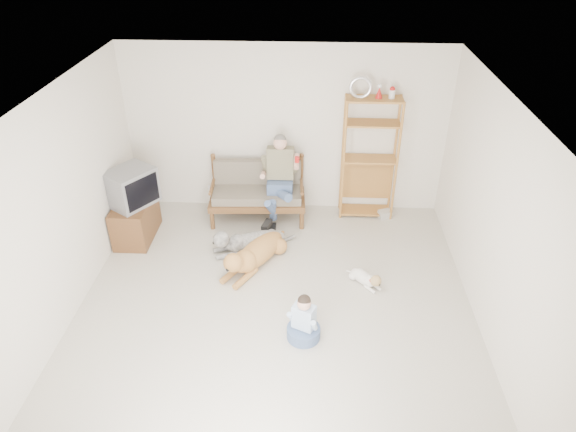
# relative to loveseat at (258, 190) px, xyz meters

# --- Properties ---
(floor) EXTENTS (5.50, 5.50, 0.00)m
(floor) POSITION_rel_loveseat_xyz_m (0.43, -2.36, -0.49)
(floor) COLOR silver
(floor) RESTS_ON ground
(ceiling) EXTENTS (5.50, 5.50, 0.00)m
(ceiling) POSITION_rel_loveseat_xyz_m (0.43, -2.36, 2.21)
(ceiling) COLOR silver
(ceiling) RESTS_ON ground
(wall_back) EXTENTS (5.00, 0.00, 5.00)m
(wall_back) POSITION_rel_loveseat_xyz_m (0.43, 0.39, 0.86)
(wall_back) COLOR beige
(wall_back) RESTS_ON ground
(wall_left) EXTENTS (0.00, 5.50, 5.50)m
(wall_left) POSITION_rel_loveseat_xyz_m (-2.07, -2.36, 0.86)
(wall_left) COLOR beige
(wall_left) RESTS_ON ground
(wall_right) EXTENTS (0.00, 5.50, 5.50)m
(wall_right) POSITION_rel_loveseat_xyz_m (2.93, -2.36, 0.86)
(wall_right) COLOR beige
(wall_right) RESTS_ON ground
(loveseat) EXTENTS (1.53, 0.78, 0.95)m
(loveseat) POSITION_rel_loveseat_xyz_m (0.00, 0.00, 0.00)
(loveseat) COLOR brown
(loveseat) RESTS_ON ground
(man) EXTENTS (0.54, 0.78, 1.26)m
(man) POSITION_rel_loveseat_xyz_m (0.34, -0.19, 0.17)
(man) COLOR #476183
(man) RESTS_ON loveseat
(etagere) EXTENTS (0.87, 0.38, 2.28)m
(etagere) POSITION_rel_loveseat_xyz_m (1.74, 0.19, 0.52)
(etagere) COLOR olive
(etagere) RESTS_ON ground
(book_stack) EXTENTS (0.23, 0.20, 0.13)m
(book_stack) POSITION_rel_loveseat_xyz_m (2.06, 0.06, -0.42)
(book_stack) COLOR silver
(book_stack) RESTS_ON ground
(tv_stand) EXTENTS (0.50, 0.90, 0.60)m
(tv_stand) POSITION_rel_loveseat_xyz_m (-1.80, -0.68, -0.19)
(tv_stand) COLOR brown
(tv_stand) RESTS_ON ground
(crt_tv) EXTENTS (0.79, 0.83, 0.54)m
(crt_tv) POSITION_rel_loveseat_xyz_m (-1.77, -0.69, 0.38)
(crt_tv) COLOR slate
(crt_tv) RESTS_ON tv_stand
(wall_outlet) EXTENTS (0.12, 0.02, 0.08)m
(wall_outlet) POSITION_rel_loveseat_xyz_m (-0.82, 0.37, -0.19)
(wall_outlet) COLOR white
(wall_outlet) RESTS_ON ground
(golden_retriever) EXTENTS (0.87, 1.37, 0.46)m
(golden_retriever) POSITION_rel_loveseat_xyz_m (0.07, -1.32, -0.30)
(golden_retriever) COLOR #BD8641
(golden_retriever) RESTS_ON ground
(shaggy_dog) EXTENTS (1.25, 0.63, 0.40)m
(shaggy_dog) POSITION_rel_loveseat_xyz_m (-0.06, -0.96, -0.33)
(shaggy_dog) COLOR silver
(shaggy_dog) RESTS_ON ground
(terrier) EXTENTS (0.47, 0.50, 0.24)m
(terrier) POSITION_rel_loveseat_xyz_m (1.62, -1.67, -0.39)
(terrier) COLOR white
(terrier) RESTS_ON ground
(child) EXTENTS (0.40, 0.40, 0.63)m
(child) POSITION_rel_loveseat_xyz_m (0.80, -2.68, -0.26)
(child) COLOR #476183
(child) RESTS_ON ground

